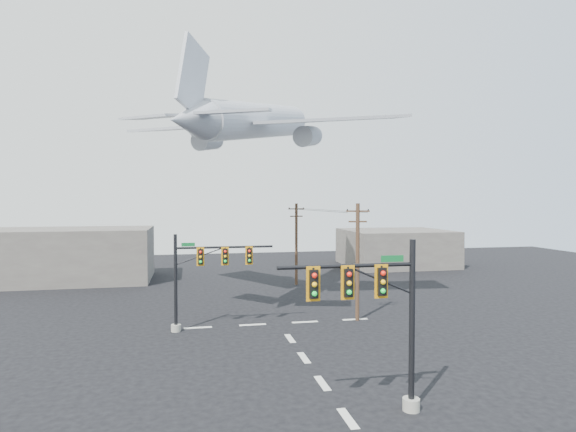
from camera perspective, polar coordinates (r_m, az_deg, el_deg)
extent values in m
plane|color=black|center=(25.86, 4.09, -19.17)|extent=(120.00, 120.00, 0.00)
cube|color=beige|center=(22.34, 7.10, -22.70)|extent=(0.40, 2.00, 0.01)
cube|color=beige|center=(25.86, 4.09, -19.15)|extent=(0.40, 2.00, 0.01)
cube|color=beige|center=(29.50, 1.90, -16.43)|extent=(0.40, 2.00, 0.01)
cube|color=beige|center=(33.23, 0.24, -14.30)|extent=(0.40, 2.00, 0.01)
cube|color=beige|center=(36.43, -10.63, -12.87)|extent=(2.00, 0.40, 0.01)
cube|color=beige|center=(36.71, -4.21, -12.73)|extent=(2.00, 0.40, 0.01)
cube|color=beige|center=(37.42, 2.02, -12.44)|extent=(2.00, 0.40, 0.01)
cube|color=beige|center=(38.53, 7.94, -12.03)|extent=(2.00, 0.40, 0.01)
cylinder|color=gray|center=(23.44, 14.39, -20.82)|extent=(0.76, 0.76, 0.54)
cylinder|color=black|center=(22.32, 14.47, -12.45)|extent=(0.26, 0.26, 7.59)
cylinder|color=black|center=(20.66, 6.98, -5.90)|extent=(6.02, 0.17, 0.17)
cylinder|color=black|center=(21.28, 10.85, -7.46)|extent=(3.28, 0.09, 0.09)
cube|color=black|center=(21.14, 11.02, -7.61)|extent=(0.37, 0.33, 1.19)
cube|color=orange|center=(21.16, 10.99, -7.60)|extent=(0.60, 0.04, 1.46)
sphere|color=red|center=(20.91, 11.22, -6.67)|extent=(0.22, 0.22, 0.22)
sphere|color=#FFB30D|center=(20.97, 11.21, -7.69)|extent=(0.22, 0.22, 0.22)
sphere|color=#0DD737|center=(21.04, 11.20, -8.71)|extent=(0.22, 0.22, 0.22)
cube|color=black|center=(20.62, 7.11, -7.84)|extent=(0.37, 0.33, 1.19)
cube|color=orange|center=(20.64, 7.09, -7.83)|extent=(0.60, 0.04, 1.46)
sphere|color=red|center=(20.38, 7.28, -6.87)|extent=(0.22, 0.22, 0.22)
sphere|color=#FFB30D|center=(20.44, 7.28, -7.92)|extent=(0.22, 0.22, 0.22)
sphere|color=#0DD737|center=(20.51, 7.28, -8.96)|extent=(0.22, 0.22, 0.22)
cube|color=black|center=(20.19, 3.02, -8.03)|extent=(0.37, 0.33, 1.19)
cube|color=orange|center=(20.21, 3.01, -8.02)|extent=(0.60, 0.04, 1.46)
sphere|color=red|center=(19.95, 3.16, -7.05)|extent=(0.22, 0.22, 0.22)
sphere|color=#FFB30D|center=(20.01, 3.16, -8.12)|extent=(0.22, 0.22, 0.22)
sphere|color=#0DD737|center=(20.08, 3.15, -9.19)|extent=(0.22, 0.22, 0.22)
cube|color=#0C5624|center=(21.30, 12.25, -4.96)|extent=(1.03, 0.04, 0.28)
cylinder|color=gray|center=(35.73, -13.13, -12.80)|extent=(0.69, 0.69, 0.49)
cylinder|color=black|center=(35.05, -13.18, -7.74)|extent=(0.24, 0.24, 6.88)
cylinder|color=black|center=(34.79, -7.49, -3.69)|extent=(6.92, 0.16, 0.16)
cylinder|color=black|center=(34.78, -10.34, -4.69)|extent=(3.65, 0.08, 0.08)
cube|color=black|center=(34.63, -10.34, -4.76)|extent=(0.33, 0.29, 1.08)
cube|color=orange|center=(34.65, -10.34, -4.76)|extent=(0.54, 0.04, 1.33)
sphere|color=red|center=(34.43, -10.33, -4.23)|extent=(0.20, 0.20, 0.20)
sphere|color=#FFB30D|center=(34.47, -10.33, -4.80)|extent=(0.20, 0.20, 0.20)
sphere|color=#0DD737|center=(34.51, -10.33, -5.36)|extent=(0.20, 0.20, 0.20)
cube|color=black|center=(34.71, -7.47, -4.73)|extent=(0.33, 0.29, 1.08)
cube|color=orange|center=(34.73, -7.47, -4.73)|extent=(0.54, 0.04, 1.33)
sphere|color=red|center=(34.51, -7.45, -4.20)|extent=(0.20, 0.20, 0.20)
sphere|color=#FFB30D|center=(34.55, -7.45, -4.76)|extent=(0.20, 0.20, 0.20)
sphere|color=#0DD737|center=(34.59, -7.45, -5.33)|extent=(0.20, 0.20, 0.20)
cube|color=black|center=(34.88, -4.63, -4.69)|extent=(0.33, 0.29, 1.08)
cube|color=orange|center=(34.90, -4.63, -4.69)|extent=(0.54, 0.04, 1.33)
sphere|color=red|center=(34.68, -4.60, -4.16)|extent=(0.20, 0.20, 0.20)
sphere|color=#FFB30D|center=(34.72, -4.59, -4.72)|extent=(0.20, 0.20, 0.20)
sphere|color=#0DD737|center=(34.76, -4.59, -5.28)|extent=(0.20, 0.20, 0.20)
cube|color=#0C5624|center=(34.62, -11.75, -3.34)|extent=(0.93, 0.04, 0.26)
cylinder|color=#4B2E20|center=(37.46, 8.24, -5.42)|extent=(0.30, 0.30, 9.03)
cube|color=#4B2E20|center=(37.16, 8.27, 0.57)|extent=(1.80, 0.47, 0.12)
cube|color=#4B2E20|center=(37.19, 8.27, -0.66)|extent=(1.40, 0.39, 0.12)
cylinder|color=black|center=(37.04, 7.05, 0.73)|extent=(0.10, 0.10, 0.12)
cylinder|color=black|center=(37.16, 8.27, 0.73)|extent=(0.10, 0.10, 0.12)
cylinder|color=black|center=(37.29, 9.49, 0.73)|extent=(0.10, 0.10, 0.12)
cylinder|color=#4B2E20|center=(52.44, 0.99, -3.35)|extent=(0.30, 0.30, 8.89)
cube|color=#4B2E20|center=(52.22, 1.00, 0.85)|extent=(1.80, 0.20, 0.12)
cube|color=#4B2E20|center=(52.25, 1.00, -0.03)|extent=(1.40, 0.18, 0.12)
cylinder|color=black|center=(52.02, 0.15, 0.96)|extent=(0.10, 0.10, 0.12)
cylinder|color=black|center=(52.22, 1.00, 0.96)|extent=(0.10, 0.10, 0.12)
cylinder|color=black|center=(52.44, 1.84, 0.96)|extent=(0.10, 0.10, 0.12)
cylinder|color=black|center=(44.40, 3.03, 0.67)|extent=(1.27, 16.02, 0.03)
cylinder|color=black|center=(44.83, 5.01, 0.68)|extent=(1.27, 16.02, 0.03)
cylinder|color=#A6AAB2|center=(44.26, -3.68, 11.20)|extent=(12.85, 18.71, 6.00)
cone|color=#A6AAB2|center=(55.55, 1.16, 11.18)|extent=(5.13, 5.71, 3.73)
cone|color=#A6AAB2|center=(33.47, -11.73, 11.07)|extent=(4.83, 5.51, 3.42)
cube|color=#A6AAB2|center=(46.18, -12.46, 10.16)|extent=(10.76, 12.94, 0.89)
cube|color=#A6AAB2|center=(40.76, 4.84, 11.30)|extent=(13.05, 5.62, 0.89)
cylinder|color=#A6AAB2|center=(45.85, -9.52, 8.81)|extent=(3.22, 3.77, 2.20)
cylinder|color=#A6AAB2|center=(42.10, 2.37, 9.45)|extent=(3.22, 3.77, 2.20)
cube|color=#A6AAB2|center=(34.63, -11.20, 15.93)|extent=(2.45, 3.89, 5.56)
cube|color=#A6AAB2|center=(35.62, -15.73, 11.25)|extent=(4.94, 4.99, 0.49)
cube|color=#A6AAB2|center=(32.52, -6.46, 12.21)|extent=(5.28, 3.39, 0.49)
cube|color=#635E57|center=(60.08, -24.54, -4.24)|extent=(18.00, 10.00, 6.00)
cube|color=#635E57|center=(69.70, 12.66, -3.68)|extent=(14.00, 12.00, 5.00)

